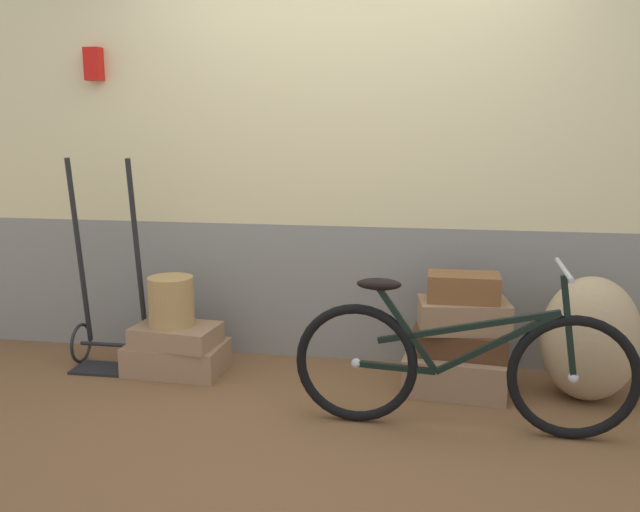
{
  "coord_description": "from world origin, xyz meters",
  "views": [
    {
      "loc": [
        0.5,
        -3.42,
        1.51
      ],
      "look_at": [
        -0.1,
        0.25,
        0.77
      ],
      "focal_mm": 38.64,
      "sensor_mm": 36.0,
      "label": 1
    }
  ],
  "objects_px": {
    "suitcase_4": "(464,315)",
    "luggage_trolley": "(110,317)",
    "suitcase_3": "(461,341)",
    "wicker_basket": "(171,301)",
    "suitcase_5": "(463,287)",
    "burlap_sack": "(590,339)",
    "bicycle": "(460,365)",
    "suitcase_2": "(456,372)",
    "suitcase_1": "(176,335)",
    "suitcase_0": "(177,357)"
  },
  "relations": [
    {
      "from": "suitcase_4",
      "to": "suitcase_1",
      "type": "bearing_deg",
      "value": 174.41
    },
    {
      "from": "suitcase_1",
      "to": "suitcase_5",
      "type": "distance_m",
      "value": 1.71
    },
    {
      "from": "suitcase_5",
      "to": "wicker_basket",
      "type": "xyz_separation_m",
      "value": [
        -1.7,
        -0.01,
        -0.15
      ]
    },
    {
      "from": "suitcase_4",
      "to": "suitcase_5",
      "type": "xyz_separation_m",
      "value": [
        -0.01,
        0.0,
        0.16
      ]
    },
    {
      "from": "suitcase_2",
      "to": "luggage_trolley",
      "type": "xyz_separation_m",
      "value": [
        -2.1,
        0.06,
        0.21
      ]
    },
    {
      "from": "burlap_sack",
      "to": "suitcase_2",
      "type": "bearing_deg",
      "value": 179.52
    },
    {
      "from": "suitcase_3",
      "to": "wicker_basket",
      "type": "xyz_separation_m",
      "value": [
        -1.7,
        -0.03,
        0.17
      ]
    },
    {
      "from": "luggage_trolley",
      "to": "bicycle",
      "type": "height_order",
      "value": "luggage_trolley"
    },
    {
      "from": "wicker_basket",
      "to": "luggage_trolley",
      "type": "distance_m",
      "value": 0.44
    },
    {
      "from": "burlap_sack",
      "to": "suitcase_5",
      "type": "bearing_deg",
      "value": 177.31
    },
    {
      "from": "suitcase_4",
      "to": "wicker_basket",
      "type": "relative_size",
      "value": 1.67
    },
    {
      "from": "luggage_trolley",
      "to": "bicycle",
      "type": "bearing_deg",
      "value": -15.04
    },
    {
      "from": "suitcase_0",
      "to": "luggage_trolley",
      "type": "height_order",
      "value": "luggage_trolley"
    },
    {
      "from": "suitcase_0",
      "to": "wicker_basket",
      "type": "height_order",
      "value": "wicker_basket"
    },
    {
      "from": "suitcase_1",
      "to": "suitcase_5",
      "type": "xyz_separation_m",
      "value": [
        1.67,
        0.03,
        0.36
      ]
    },
    {
      "from": "suitcase_0",
      "to": "suitcase_2",
      "type": "xyz_separation_m",
      "value": [
        1.66,
        -0.02,
        0.02
      ]
    },
    {
      "from": "suitcase_3",
      "to": "burlap_sack",
      "type": "xyz_separation_m",
      "value": [
        0.68,
        -0.05,
        0.06
      ]
    },
    {
      "from": "luggage_trolley",
      "to": "suitcase_4",
      "type": "bearing_deg",
      "value": -0.84
    },
    {
      "from": "suitcase_5",
      "to": "luggage_trolley",
      "type": "distance_m",
      "value": 2.14
    },
    {
      "from": "suitcase_3",
      "to": "wicker_basket",
      "type": "height_order",
      "value": "wicker_basket"
    },
    {
      "from": "burlap_sack",
      "to": "suitcase_1",
      "type": "bearing_deg",
      "value": 179.89
    },
    {
      "from": "suitcase_3",
      "to": "bicycle",
      "type": "xyz_separation_m",
      "value": [
        -0.02,
        -0.55,
        0.05
      ]
    },
    {
      "from": "suitcase_3",
      "to": "wicker_basket",
      "type": "bearing_deg",
      "value": -172.25
    },
    {
      "from": "suitcase_3",
      "to": "bicycle",
      "type": "relative_size",
      "value": 0.32
    },
    {
      "from": "suitcase_4",
      "to": "luggage_trolley",
      "type": "relative_size",
      "value": 0.38
    },
    {
      "from": "wicker_basket",
      "to": "burlap_sack",
      "type": "distance_m",
      "value": 2.38
    },
    {
      "from": "suitcase_2",
      "to": "wicker_basket",
      "type": "bearing_deg",
      "value": -175.02
    },
    {
      "from": "wicker_basket",
      "to": "suitcase_1",
      "type": "bearing_deg",
      "value": -24.6
    },
    {
      "from": "burlap_sack",
      "to": "bicycle",
      "type": "distance_m",
      "value": 0.86
    },
    {
      "from": "suitcase_5",
      "to": "burlap_sack",
      "type": "xyz_separation_m",
      "value": [
        0.68,
        -0.03,
        -0.25
      ]
    },
    {
      "from": "bicycle",
      "to": "burlap_sack",
      "type": "bearing_deg",
      "value": 35.42
    },
    {
      "from": "suitcase_2",
      "to": "wicker_basket",
      "type": "xyz_separation_m",
      "value": [
        -1.68,
        0.01,
        0.34
      ]
    },
    {
      "from": "suitcase_0",
      "to": "burlap_sack",
      "type": "height_order",
      "value": "burlap_sack"
    },
    {
      "from": "suitcase_0",
      "to": "suitcase_2",
      "type": "relative_size",
      "value": 1.02
    },
    {
      "from": "luggage_trolley",
      "to": "burlap_sack",
      "type": "height_order",
      "value": "luggage_trolley"
    },
    {
      "from": "suitcase_5",
      "to": "bicycle",
      "type": "height_order",
      "value": "bicycle"
    },
    {
      "from": "suitcase_5",
      "to": "luggage_trolley",
      "type": "bearing_deg",
      "value": 179.57
    },
    {
      "from": "suitcase_4",
      "to": "wicker_basket",
      "type": "distance_m",
      "value": 1.71
    },
    {
      "from": "suitcase_3",
      "to": "suitcase_1",
      "type": "bearing_deg",
      "value": -171.8
    },
    {
      "from": "suitcase_0",
      "to": "suitcase_4",
      "type": "xyz_separation_m",
      "value": [
        1.7,
        0.0,
        0.34
      ]
    },
    {
      "from": "suitcase_2",
      "to": "wicker_basket",
      "type": "height_order",
      "value": "wicker_basket"
    },
    {
      "from": "luggage_trolley",
      "to": "bicycle",
      "type": "xyz_separation_m",
      "value": [
        2.1,
        -0.56,
        0.02
      ]
    },
    {
      "from": "suitcase_2",
      "to": "bicycle",
      "type": "xyz_separation_m",
      "value": [
        0.0,
        -0.51,
        0.23
      ]
    },
    {
      "from": "wicker_basket",
      "to": "bicycle",
      "type": "height_order",
      "value": "bicycle"
    },
    {
      "from": "luggage_trolley",
      "to": "wicker_basket",
      "type": "bearing_deg",
      "value": -6.21
    },
    {
      "from": "suitcase_3",
      "to": "suitcase_0",
      "type": "bearing_deg",
      "value": -172.69
    },
    {
      "from": "suitcase_2",
      "to": "suitcase_5",
      "type": "height_order",
      "value": "suitcase_5"
    },
    {
      "from": "suitcase_3",
      "to": "suitcase_4",
      "type": "xyz_separation_m",
      "value": [
        0.01,
        -0.01,
        0.15
      ]
    },
    {
      "from": "suitcase_3",
      "to": "luggage_trolley",
      "type": "xyz_separation_m",
      "value": [
        -2.12,
        0.02,
        0.03
      ]
    },
    {
      "from": "suitcase_5",
      "to": "luggage_trolley",
      "type": "relative_size",
      "value": 0.31
    }
  ]
}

